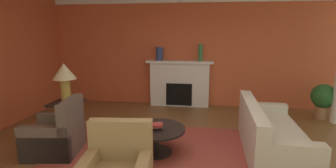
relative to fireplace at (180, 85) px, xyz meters
name	(u,v)px	position (x,y,z in m)	size (l,w,h in m)	color
ground_plane	(177,157)	(0.27, -3.04, -0.59)	(9.87, 9.87, 0.00)	brown
wall_fireplace	(190,53)	(0.27, 0.21, 0.86)	(8.20, 0.12, 2.91)	#C65633
crown_moulding	(191,0)	(0.27, 0.13, 2.24)	(8.20, 0.08, 0.12)	white
area_rug	(156,152)	(-0.11, -2.92, -0.59)	(3.50, 2.57, 0.01)	#993D33
fireplace	(180,85)	(0.00, 0.00, 0.00)	(1.80, 0.35, 1.26)	white
sofa	(270,137)	(1.78, -2.68, -0.30)	(0.96, 2.12, 0.85)	beige
armchair_near_window	(56,136)	(-1.77, -3.16, -0.29)	(0.90, 0.90, 0.95)	brown
coffee_table	(156,134)	(-0.11, -2.92, -0.26)	(1.00, 1.00, 0.45)	black
side_table	(68,117)	(-1.94, -2.46, -0.19)	(0.56, 0.56, 0.70)	black
table_lamp	(64,75)	(-1.94, -2.46, 0.63)	(0.44, 0.44, 0.75)	#B28E38
vase_mantel_right	(200,53)	(0.55, -0.05, 0.89)	(0.11, 0.11, 0.44)	#33703D
vase_mantel_left	(159,54)	(-0.55, -0.05, 0.85)	(0.19, 0.19, 0.36)	navy
book_red_cover	(156,125)	(-0.12, -2.88, -0.12)	(0.22, 0.18, 0.05)	tan
book_art_folio	(155,125)	(-0.10, -3.00, -0.07)	(0.23, 0.16, 0.05)	maroon
potted_plant	(323,99)	(3.45, -0.62, -0.10)	(0.56, 0.56, 0.83)	#A8754C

